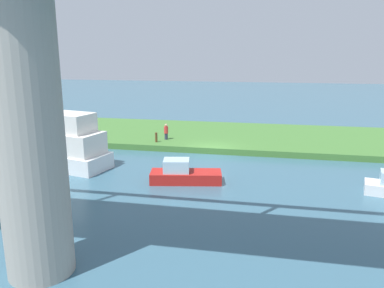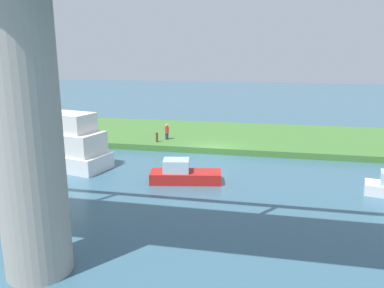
% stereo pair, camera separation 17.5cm
% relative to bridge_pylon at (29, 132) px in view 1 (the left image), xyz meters
% --- Properties ---
extents(ground_plane, '(160.00, 160.00, 0.00)m').
position_rel_bridge_pylon_xyz_m(ground_plane, '(-3.64, -17.81, -5.28)').
color(ground_plane, '#386075').
extents(grassy_bank, '(80.00, 12.00, 0.50)m').
position_rel_bridge_pylon_xyz_m(grassy_bank, '(-3.64, -23.81, -5.03)').
color(grassy_bank, '#427533').
rests_on(grassy_bank, ground).
extents(bridge_pylon, '(2.38, 2.38, 10.55)m').
position_rel_bridge_pylon_xyz_m(bridge_pylon, '(0.00, 0.00, 0.00)').
color(bridge_pylon, '#9E998E').
rests_on(bridge_pylon, ground).
extents(person_on_bank, '(0.43, 0.43, 1.39)m').
position_rel_bridge_pylon_xyz_m(person_on_bank, '(0.73, -20.22, -4.08)').
color(person_on_bank, '#2D334C').
rests_on(person_on_bank, grassy_bank).
extents(mooring_post, '(0.20, 0.20, 0.83)m').
position_rel_bridge_pylon_xyz_m(mooring_post, '(1.28, -19.03, -4.36)').
color(mooring_post, brown).
rests_on(mooring_post, grassy_bank).
extents(motorboat_red, '(8.80, 4.62, 4.29)m').
position_rel_bridge_pylon_xyz_m(motorboat_red, '(6.70, -12.48, -3.69)').
color(motorboat_red, white).
rests_on(motorboat_red, ground).
extents(houseboat_blue, '(4.64, 2.35, 1.47)m').
position_rel_bridge_pylon_xyz_m(houseboat_blue, '(-2.96, -10.80, -4.75)').
color(houseboat_blue, red).
rests_on(houseboat_blue, ground).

